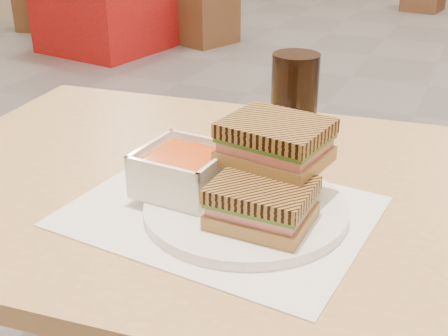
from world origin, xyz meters
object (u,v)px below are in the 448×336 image
at_px(plate, 246,208).
at_px(bg_table_0, 105,3).
at_px(main_table, 283,256).
at_px(bg_chair_0l, 42,5).
at_px(cola_glass, 294,103).
at_px(bg_chair_0r, 203,12).
at_px(soup_bowl, 184,172).
at_px(panini_lower, 262,203).

bearing_deg(plate, bg_table_0, 127.92).
relative_size(main_table, bg_table_0, 1.35).
bearing_deg(bg_chair_0l, cola_glass, -44.24).
xyz_separation_m(main_table, bg_table_0, (-2.53, 3.12, -0.27)).
bearing_deg(main_table, bg_chair_0r, 117.97).
height_order(plate, bg_table_0, plate).
relative_size(soup_bowl, cola_glass, 0.74).
relative_size(main_table, plate, 4.58).
bearing_deg(soup_bowl, panini_lower, -16.29).
bearing_deg(bg_table_0, bg_chair_0r, 40.62).
height_order(soup_bowl, bg_chair_0l, soup_bowl).
bearing_deg(plate, cola_glass, 93.17).
xyz_separation_m(main_table, cola_glass, (-0.04, 0.15, 0.20)).
height_order(cola_glass, bg_table_0, cola_glass).
bearing_deg(bg_table_0, plate, -52.08).
bearing_deg(bg_table_0, bg_chair_0l, 158.14).
distance_m(soup_bowl, cola_glass, 0.25).
xyz_separation_m(main_table, bg_chair_0r, (-1.93, 3.63, -0.39)).
height_order(plate, panini_lower, panini_lower).
bearing_deg(soup_bowl, cola_glass, 70.82).
xyz_separation_m(soup_bowl, bg_chair_0r, (-1.80, 3.71, -0.55)).
xyz_separation_m(cola_glass, bg_chair_0r, (-1.88, 3.48, -0.59)).
bearing_deg(plate, bg_chair_0l, 133.90).
xyz_separation_m(plate, cola_glass, (-0.01, 0.24, 0.07)).
distance_m(plate, panini_lower, 0.06).
xyz_separation_m(plate, bg_chair_0l, (-3.45, 3.59, -0.54)).
height_order(main_table, bg_table_0, main_table).
relative_size(plate, bg_table_0, 0.30).
bearing_deg(bg_chair_0l, bg_chair_0r, 4.73).
bearing_deg(plate, panini_lower, -44.67).
height_order(plate, cola_glass, cola_glass).
xyz_separation_m(main_table, bg_chair_0l, (-3.48, 3.50, -0.42)).
bearing_deg(cola_glass, bg_chair_0l, 135.76).
height_order(panini_lower, cola_glass, cola_glass).
bearing_deg(main_table, soup_bowl, -145.67).
xyz_separation_m(bg_table_0, bg_chair_0l, (-0.96, 0.38, -0.14)).
bearing_deg(panini_lower, bg_table_0, 128.01).
bearing_deg(panini_lower, soup_bowl, 163.71).
relative_size(plate, bg_chair_0l, 0.59).
bearing_deg(cola_glass, bg_chair_0r, 118.46).
distance_m(soup_bowl, bg_chair_0r, 4.16).
distance_m(main_table, cola_glass, 0.25).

